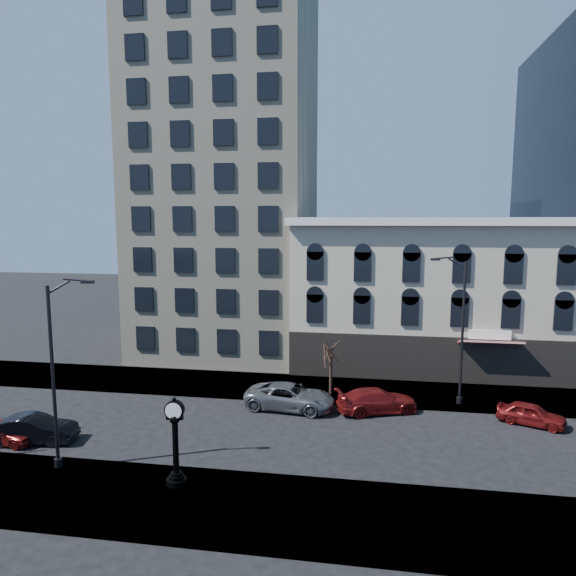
% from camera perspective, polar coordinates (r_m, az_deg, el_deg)
% --- Properties ---
extents(ground, '(160.00, 160.00, 0.00)m').
position_cam_1_polar(ground, '(31.49, -4.93, -15.50)').
color(ground, black).
rests_on(ground, ground).
extents(sidewalk_far, '(160.00, 6.00, 0.12)m').
position_cam_1_polar(sidewalk_far, '(38.77, -2.02, -10.85)').
color(sidewalk_far, gray).
rests_on(sidewalk_far, ground).
extents(sidewalk_near, '(160.00, 6.00, 0.12)m').
position_cam_1_polar(sidewalk_near, '(24.59, -9.79, -22.49)').
color(sidewalk_near, gray).
rests_on(sidewalk_near, ground).
extents(cream_tower, '(15.90, 15.40, 42.50)m').
position_cam_1_polar(cream_tower, '(49.27, -6.86, 15.72)').
color(cream_tower, beige).
rests_on(cream_tower, ground).
extents(victorian_row, '(22.60, 11.19, 12.50)m').
position_cam_1_polar(victorian_row, '(44.69, 15.24, -0.81)').
color(victorian_row, '#BCB09B').
rests_on(victorian_row, ground).
extents(street_clock, '(0.95, 0.95, 4.20)m').
position_cam_1_polar(street_clock, '(25.29, -12.39, -16.68)').
color(street_clock, black).
rests_on(street_clock, sidewalk_near).
extents(street_lamp_near, '(2.48, 0.76, 9.65)m').
position_cam_1_polar(street_lamp_near, '(26.95, -23.58, -3.60)').
color(street_lamp_near, black).
rests_on(street_lamp_near, sidewalk_near).
extents(street_lamp_far, '(2.60, 0.40, 10.03)m').
position_cam_1_polar(street_lamp_far, '(35.17, 17.82, -0.35)').
color(street_lamp_far, black).
rests_on(street_lamp_far, sidewalk_far).
extents(bare_tree_far, '(2.61, 2.61, 4.49)m').
position_cam_1_polar(bare_tree_far, '(36.18, 4.81, -6.55)').
color(bare_tree_far, '#322019').
rests_on(bare_tree_far, sidewalk_far).
extents(car_near_a, '(3.90, 1.89, 1.28)m').
position_cam_1_polar(car_near_a, '(33.51, -28.91, -13.81)').
color(car_near_a, maroon).
rests_on(car_near_a, ground).
extents(car_near_b, '(4.89, 2.42, 1.54)m').
position_cam_1_polar(car_near_b, '(32.84, -26.46, -13.85)').
color(car_near_b, black).
rests_on(car_near_b, ground).
extents(car_far_a, '(6.14, 3.36, 1.63)m').
position_cam_1_polar(car_far_a, '(34.35, 0.23, -11.99)').
color(car_far_a, '#595B60').
rests_on(car_far_a, ground).
extents(car_far_b, '(5.68, 3.83, 1.53)m').
position_cam_1_polar(car_far_b, '(34.32, 9.87, -12.22)').
color(car_far_b, maroon).
rests_on(car_far_b, ground).
extents(car_far_c, '(4.18, 2.98, 1.32)m').
position_cam_1_polar(car_far_c, '(35.18, 25.41, -12.54)').
color(car_far_c, maroon).
rests_on(car_far_c, ground).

